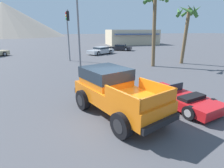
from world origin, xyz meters
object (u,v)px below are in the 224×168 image
traffic_light_main (68,27)px  red_convertible_car (179,98)px  palm_tree_short (156,10)px  parked_car_silver (101,50)px  palm_tree_tall (187,20)px  orange_pickup_truck (114,89)px  parked_car_dark (120,47)px  street_lamp_post (78,14)px

traffic_light_main → red_convertible_car: bearing=19.2°
palm_tree_short → traffic_light_main: bearing=153.0°
parked_car_silver → palm_tree_tall: 13.44m
parked_car_silver → red_convertible_car: bearing=145.3°
orange_pickup_truck → traffic_light_main: bearing=74.7°
parked_car_silver → parked_car_dark: size_ratio=1.05×
orange_pickup_truck → palm_tree_short: 12.55m
parked_car_dark → orange_pickup_truck: bearing=-166.2°
red_convertible_car → traffic_light_main: traffic_light_main is taller
street_lamp_post → palm_tree_short: street_lamp_post is taller
parked_car_silver → street_lamp_post: size_ratio=0.60×
traffic_light_main → palm_tree_tall: bearing=73.0°
parked_car_silver → traffic_light_main: bearing=108.7°
parked_car_dark → palm_tree_short: bearing=-152.4°
orange_pickup_truck → parked_car_silver: orange_pickup_truck is taller
traffic_light_main → street_lamp_post: 7.64m
parked_car_silver → street_lamp_post: street_lamp_post is taller
orange_pickup_truck → street_lamp_post: 7.16m
orange_pickup_truck → parked_car_silver: (3.68, 20.36, -0.57)m
palm_tree_tall → parked_car_silver: bearing=125.1°
orange_pickup_truck → red_convertible_car: size_ratio=1.24×
street_lamp_post → red_convertible_car: bearing=-55.4°
street_lamp_post → parked_car_dark: bearing=63.5°
orange_pickup_truck → palm_tree_tall: (11.02, 9.90, 3.59)m
palm_tree_tall → red_convertible_car: bearing=-126.9°
orange_pickup_truck → palm_tree_short: palm_tree_short is taller
parked_car_silver → parked_car_dark: 6.13m
parked_car_dark → street_lamp_post: bearing=-174.1°
red_convertible_car → palm_tree_short: palm_tree_short is taller
palm_tree_tall → palm_tree_short: size_ratio=0.84×
red_convertible_car → palm_tree_tall: 13.34m
street_lamp_post → palm_tree_tall: size_ratio=1.27×
red_convertible_car → parked_car_silver: parked_car_silver is taller
red_convertible_car → palm_tree_tall: palm_tree_tall is taller
red_convertible_car → parked_car_silver: 20.54m
parked_car_silver → street_lamp_post: (-4.57, -14.25, 4.18)m
orange_pickup_truck → palm_tree_tall: size_ratio=0.85×
traffic_light_main → palm_tree_short: 9.52m
red_convertible_car → palm_tree_tall: bearing=38.7°
red_convertible_car → street_lamp_post: street_lamp_post is taller
orange_pickup_truck → traffic_light_main: size_ratio=0.92×
parked_car_dark → palm_tree_short: size_ratio=0.61×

